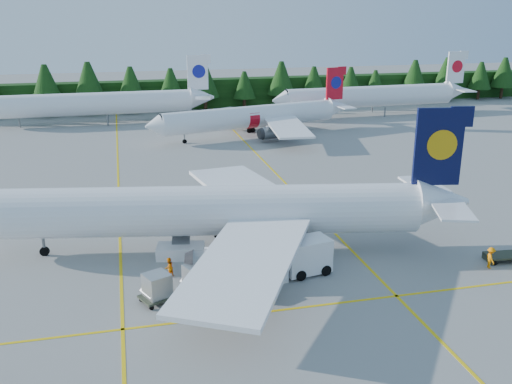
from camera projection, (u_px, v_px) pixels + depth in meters
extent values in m
plane|color=gray|center=(296.00, 270.00, 46.79)|extent=(320.00, 320.00, 0.00)
cube|color=yellow|center=(119.00, 205.00, 62.21)|extent=(0.25, 120.00, 0.01)
cube|color=yellow|center=(294.00, 192.00, 66.63)|extent=(0.25, 120.00, 0.01)
cube|color=yellow|center=(320.00, 305.00, 41.24)|extent=(80.00, 0.25, 0.01)
cube|color=black|center=(182.00, 94.00, 121.76)|extent=(220.00, 4.00, 6.00)
cylinder|color=white|center=(204.00, 211.00, 49.03)|extent=(36.87, 10.99, 4.32)
cube|color=#060B32|center=(438.00, 147.00, 48.32)|extent=(4.10, 1.13, 6.69)
cube|color=white|center=(240.00, 186.00, 58.10)|extent=(8.51, 16.89, 1.22)
cylinder|color=slate|center=(218.00, 210.00, 55.70)|extent=(4.02, 2.90, 2.27)
cube|color=white|center=(245.00, 262.00, 40.67)|extent=(13.43, 17.31, 1.22)
cylinder|color=slate|center=(216.00, 264.00, 43.80)|extent=(4.02, 2.90, 2.27)
cylinder|color=slate|center=(44.00, 246.00, 49.29)|extent=(0.26, 0.26, 1.83)
cylinder|color=white|center=(250.00, 117.00, 94.71)|extent=(30.77, 10.90, 3.62)
cone|color=white|center=(153.00, 126.00, 87.44)|extent=(3.33, 4.13, 3.62)
cube|color=red|center=(335.00, 84.00, 100.63)|extent=(3.42, 1.13, 5.62)
cube|color=white|center=(244.00, 112.00, 102.57)|extent=(11.79, 14.41, 1.03)
cylinder|color=slate|center=(241.00, 122.00, 100.11)|extent=(3.45, 2.59, 1.90)
cube|color=white|center=(288.00, 127.00, 89.56)|extent=(6.40, 13.94, 1.03)
cylinder|color=slate|center=(270.00, 133.00, 91.22)|extent=(3.45, 2.59, 1.90)
cylinder|color=slate|center=(185.00, 139.00, 90.37)|extent=(0.22, 0.22, 1.54)
cylinder|color=white|center=(95.00, 104.00, 104.71)|extent=(35.25, 4.56, 4.14)
cube|color=white|center=(198.00, 72.00, 107.56)|extent=(3.94, 0.41, 6.42)
cylinder|color=slate|center=(20.00, 123.00, 102.49)|extent=(0.25, 0.25, 1.66)
cylinder|color=white|center=(370.00, 96.00, 113.56)|extent=(35.23, 5.75, 4.13)
cone|color=white|center=(280.00, 100.00, 108.55)|extent=(3.08, 4.26, 4.13)
cube|color=white|center=(456.00, 67.00, 117.01)|extent=(3.93, 0.54, 6.40)
cylinder|color=slate|center=(307.00, 114.00, 110.93)|extent=(0.25, 0.25, 1.65)
cube|color=white|center=(181.00, 251.00, 49.13)|extent=(4.40, 2.86, 1.07)
cube|color=slate|center=(182.00, 225.00, 50.46)|extent=(2.25, 4.09, 2.88)
cube|color=slate|center=(183.00, 203.00, 51.90)|extent=(1.93, 1.47, 0.12)
cube|color=white|center=(271.00, 267.00, 44.80)|extent=(2.43, 2.43, 2.18)
cube|color=black|center=(271.00, 261.00, 44.64)|extent=(2.10, 2.27, 0.94)
cube|color=white|center=(306.00, 255.00, 45.86)|extent=(4.10, 2.94, 2.70)
cube|color=#313627|center=(502.00, 255.00, 48.34)|extent=(2.88, 1.97, 0.16)
cube|color=#313627|center=(158.00, 296.00, 41.60)|extent=(2.98, 2.71, 0.15)
cube|color=#AFB2B4|center=(157.00, 285.00, 41.32)|extent=(2.24, 2.21, 1.70)
cube|color=#313627|center=(197.00, 287.00, 43.00)|extent=(2.98, 2.71, 0.15)
cube|color=#AFB2B4|center=(197.00, 276.00, 42.71)|extent=(2.24, 2.21, 1.70)
imported|color=orange|center=(218.00, 286.00, 42.14)|extent=(0.68, 0.45, 1.84)
imported|color=orange|center=(169.00, 267.00, 45.37)|extent=(1.01, 1.00, 1.64)
imported|color=orange|center=(491.00, 258.00, 46.91)|extent=(0.65, 0.84, 1.81)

